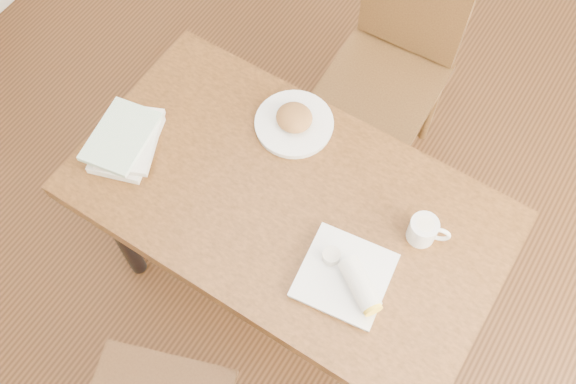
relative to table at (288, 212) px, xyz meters
The scene contains 7 objects.
ground 0.67m from the table, ahead, with size 4.00×5.00×0.01m, color #472814.
table is the anchor object (origin of this frame).
chair_far 0.82m from the table, 92.93° to the left, with size 0.44×0.44×0.95m.
plate_scone 0.29m from the table, 118.32° to the left, with size 0.25×0.25×0.08m.
coffee_mug 0.42m from the table, 15.56° to the left, with size 0.12×0.08×0.08m.
plate_burrito 0.33m from the table, 23.93° to the right, with size 0.27×0.27×0.08m.
book_stack 0.54m from the table, 168.24° to the right, with size 0.25×0.29×0.06m.
Camera 1 is at (0.46, -0.73, 2.45)m, focal length 40.00 mm.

